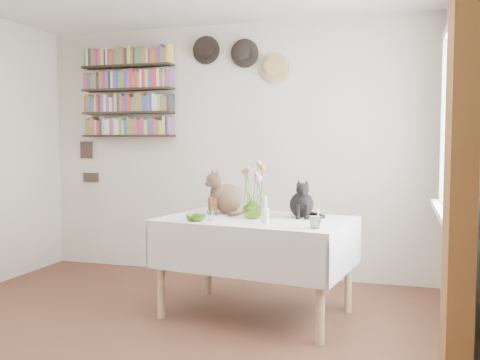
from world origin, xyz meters
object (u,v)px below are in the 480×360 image
(tabby_cat, at_px, (228,191))
(bookshelf_unit, at_px, (128,93))
(dining_table, at_px, (256,242))
(black_cat, at_px, (302,198))
(flower_vase, at_px, (253,208))

(tabby_cat, bearing_deg, bookshelf_unit, -172.58)
(dining_table, xyz_separation_m, black_cat, (0.32, 0.16, 0.34))
(black_cat, bearing_deg, tabby_cat, 161.76)
(flower_vase, height_order, bookshelf_unit, bookshelf_unit)
(black_cat, relative_size, bookshelf_unit, 0.30)
(dining_table, relative_size, tabby_cat, 4.13)
(black_cat, xyz_separation_m, flower_vase, (-0.34, -0.20, -0.07))
(dining_table, relative_size, black_cat, 5.05)
(black_cat, xyz_separation_m, bookshelf_unit, (-2.00, 0.95, 0.94))
(tabby_cat, bearing_deg, flower_vase, -1.18)
(dining_table, distance_m, bookshelf_unit, 2.39)
(flower_vase, relative_size, bookshelf_unit, 0.17)
(tabby_cat, bearing_deg, dining_table, 4.51)
(tabby_cat, xyz_separation_m, flower_vase, (0.28, -0.25, -0.10))
(dining_table, bearing_deg, flower_vase, -121.09)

